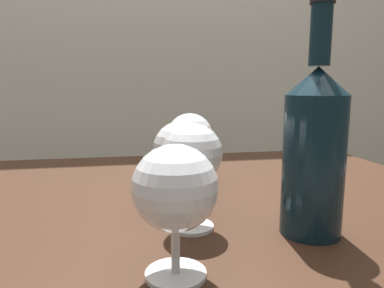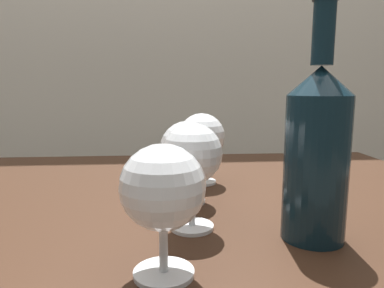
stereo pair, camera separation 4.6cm
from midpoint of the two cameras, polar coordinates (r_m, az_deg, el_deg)
back_wall at (r=1.76m, az=-5.38°, el=21.84°), size 5.00×0.08×2.60m
dining_table at (r=0.66m, az=-5.85°, el=-17.22°), size 1.21×0.76×0.73m
wine_glass_pinot at (r=0.35m, az=-1.00°, el=-7.34°), size 0.09×0.09×0.14m
wine_glass_cabernet at (r=0.46m, az=2.85°, el=-2.06°), size 0.08×0.08×0.14m
wine_glass_port at (r=0.57m, az=1.57°, el=-1.02°), size 0.09×0.09×0.14m
wine_glass_merlot at (r=0.69m, az=3.48°, el=1.04°), size 0.09×0.09×0.14m
wine_bottle at (r=0.46m, az=22.35°, el=-0.90°), size 0.08×0.08×0.30m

